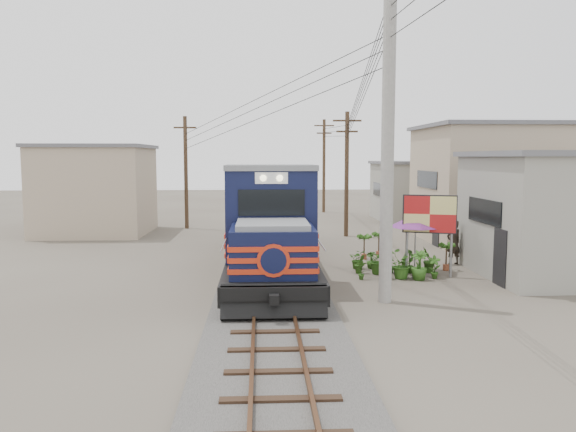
{
  "coord_description": "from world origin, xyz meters",
  "views": [
    {
      "loc": [
        -0.34,
        -17.39,
        4.48
      ],
      "look_at": [
        0.72,
        4.25,
        2.2
      ],
      "focal_mm": 35.0,
      "sensor_mm": 36.0,
      "label": 1
    }
  ],
  "objects": [
    {
      "name": "billboard",
      "position": [
        5.99,
        3.23,
        2.26
      ],
      "size": [
        1.92,
        0.77,
        3.07
      ],
      "rotation": [
        0.0,
        0.0,
        -0.33
      ],
      "color": "#99999E",
      "rests_on": "ground"
    },
    {
      "name": "locomotive",
      "position": [
        0.0,
        5.32,
        1.78
      ],
      "size": [
        3.03,
        16.5,
        4.09
      ],
      "color": "black",
      "rests_on": "ground"
    },
    {
      "name": "track",
      "position": [
        0.0,
        10.0,
        0.26
      ],
      "size": [
        1.15,
        70.0,
        0.12
      ],
      "color": "#51331E",
      "rests_on": "ground"
    },
    {
      "name": "ballast",
      "position": [
        0.0,
        10.0,
        0.08
      ],
      "size": [
        3.6,
        70.0,
        0.16
      ],
      "primitive_type": "cube",
      "color": "#595651",
      "rests_on": "ground"
    },
    {
      "name": "shophouse_back",
      "position": [
        11.0,
        22.0,
        2.11
      ],
      "size": [
        6.3,
        6.3,
        4.2
      ],
      "color": "gray",
      "rests_on": "ground"
    },
    {
      "name": "power_lines",
      "position": [
        -0.14,
        8.49,
        7.56
      ],
      "size": [
        9.65,
        19.0,
        3.3
      ],
      "color": "black",
      "rests_on": "ground"
    },
    {
      "name": "wooden_pole_left",
      "position": [
        -5.0,
        18.0,
        3.68
      ],
      "size": [
        1.6,
        0.24,
        7.0
      ],
      "color": "#4C3826",
      "rests_on": "ground"
    },
    {
      "name": "wooden_pole_mid",
      "position": [
        4.5,
        14.0,
        3.68
      ],
      "size": [
        1.6,
        0.24,
        7.0
      ],
      "color": "#4C3826",
      "rests_on": "ground"
    },
    {
      "name": "vendor",
      "position": [
        7.69,
        5.38,
        0.93
      ],
      "size": [
        0.8,
        0.66,
        1.87
      ],
      "primitive_type": "imported",
      "rotation": [
        0.0,
        0.0,
        3.5
      ],
      "color": "black",
      "rests_on": "ground"
    },
    {
      "name": "plant_nursery",
      "position": [
        4.66,
        3.44,
        0.49
      ],
      "size": [
        3.37,
        3.0,
        1.09
      ],
      "color": "#2A5618",
      "rests_on": "ground"
    },
    {
      "name": "shophouse_mid",
      "position": [
        12.5,
        12.0,
        3.11
      ],
      "size": [
        8.4,
        7.35,
        6.2
      ],
      "color": "tan",
      "rests_on": "ground"
    },
    {
      "name": "ground",
      "position": [
        0.0,
        0.0,
        0.0
      ],
      "size": [
        120.0,
        120.0,
        0.0
      ],
      "primitive_type": "plane",
      "color": "#473F35",
      "rests_on": "ground"
    },
    {
      "name": "utility_pole_main",
      "position": [
        3.5,
        -0.5,
        5.0
      ],
      "size": [
        0.4,
        0.4,
        10.0
      ],
      "color": "#9E9B93",
      "rests_on": "ground"
    },
    {
      "name": "market_umbrella",
      "position": [
        5.65,
        3.9,
        2.03
      ],
      "size": [
        2.19,
        2.19,
        2.31
      ],
      "rotation": [
        0.0,
        0.0,
        -0.04
      ],
      "color": "black",
      "rests_on": "ground"
    },
    {
      "name": "wooden_pole_far",
      "position": [
        4.8,
        28.0,
        3.93
      ],
      "size": [
        1.6,
        0.24,
        7.5
      ],
      "color": "#4C3826",
      "rests_on": "ground"
    },
    {
      "name": "shophouse_front",
      "position": [
        11.5,
        3.0,
        2.36
      ],
      "size": [
        7.35,
        6.3,
        4.7
      ],
      "color": "gray",
      "rests_on": "ground"
    },
    {
      "name": "shophouse_left",
      "position": [
        -10.0,
        16.0,
        2.61
      ],
      "size": [
        6.3,
        6.3,
        5.2
      ],
      "color": "tan",
      "rests_on": "ground"
    }
  ]
}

